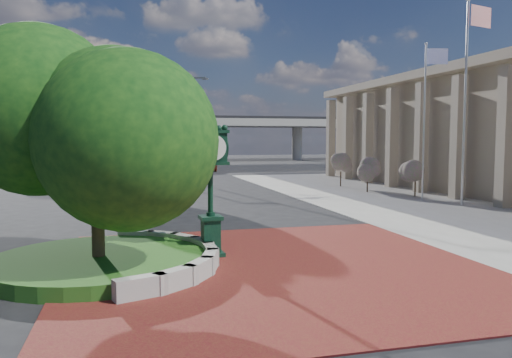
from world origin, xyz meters
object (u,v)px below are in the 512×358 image
at_px(post_clock, 210,177).
at_px(street_lamp_far, 128,123).
at_px(flagpole_b, 424,121).
at_px(flagpole_a, 465,101).
at_px(parked_car, 207,166).
at_px(street_lamp_near, 189,121).

xyz_separation_m(post_clock, street_lamp_far, (-2.57, 43.29, 2.99)).
height_order(flagpole_b, street_lamp_far, street_lamp_far).
xyz_separation_m(post_clock, flagpole_a, (15.51, 8.48, 3.27)).
height_order(parked_car, flagpole_b, flagpole_b).
relative_size(street_lamp_near, street_lamp_far, 0.95).
bearing_deg(street_lamp_far, post_clock, -86.60).
bearing_deg(flagpole_b, post_clock, -142.96).
xyz_separation_m(post_clock, parked_car, (6.03, 40.19, -1.83)).
xyz_separation_m(flagpole_b, street_lamp_far, (-17.26, 32.20, 0.71)).
height_order(parked_car, street_lamp_near, street_lamp_near).
distance_m(flagpole_b, street_lamp_far, 36.55).
relative_size(parked_car, flagpole_b, 0.45).
height_order(post_clock, parked_car, post_clock).
xyz_separation_m(parked_car, street_lamp_far, (-8.60, 3.10, 4.81)).
bearing_deg(parked_car, post_clock, -77.00).
xyz_separation_m(flagpole_a, flagpole_b, (-0.82, 2.61, -0.99)).
height_order(post_clock, flagpole_b, flagpole_b).
distance_m(flagpole_a, street_lamp_far, 39.23).
distance_m(parked_car, flagpole_b, 30.64).
bearing_deg(post_clock, flagpole_b, 37.04).
relative_size(post_clock, parked_car, 1.09).
bearing_deg(street_lamp_near, parked_car, 74.46).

